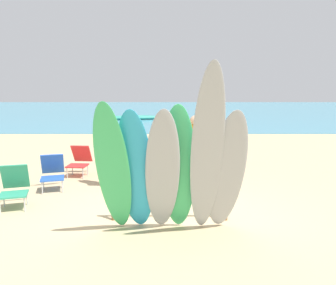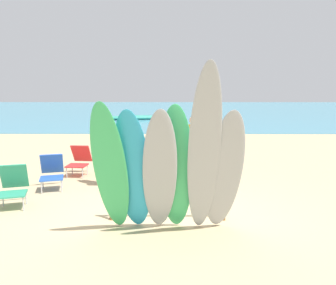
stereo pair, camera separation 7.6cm
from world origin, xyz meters
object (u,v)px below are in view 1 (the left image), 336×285
beachgoer_near_rack (193,145)px  beachgoer_by_water (167,142)px  surfboard_green_0 (112,171)px  surfboard_grey_2 (161,174)px  surfboard_grey_4 (205,156)px  surfboard_grey_5 (225,174)px  surfboard_teal_1 (134,173)px  surfboard_rack (168,196)px  beachgoer_photographing (106,151)px  beach_chair_red (13,185)px  surfboard_green_3 (177,170)px  beach_chair_striped (78,159)px  beach_chair_blue (51,171)px  distant_boat (131,118)px

beachgoer_near_rack → beachgoer_by_water: beachgoer_near_rack is taller
surfboard_green_0 → surfboard_grey_2: bearing=6.3°
surfboard_grey_4 → surfboard_grey_5: (0.33, 0.18, -0.31)m
surfboard_teal_1 → surfboard_grey_5: surfboard_grey_5 is taller
surfboard_rack → surfboard_grey_4: size_ratio=0.73×
beachgoer_photographing → beach_chair_red: 2.10m
surfboard_grey_2 → beach_chair_red: 3.27m
surfboard_green_3 → beach_chair_striped: size_ratio=2.76×
surfboard_grey_2 → surfboard_grey_4: surfboard_grey_4 is taller
beachgoer_near_rack → beach_chair_red: size_ratio=2.03×
surfboard_green_0 → surfboard_green_3: size_ratio=1.05×
surfboard_grey_5 → beachgoer_photographing: surfboard_grey_5 is taller
surfboard_grey_4 → beachgoer_photographing: bearing=124.7°
beach_chair_blue → distant_boat: bearing=73.5°
beachgoer_photographing → surfboard_grey_2: bearing=-42.8°
surfboard_grey_2 → beach_chair_striped: 4.43m
beachgoer_by_water → distant_boat: size_ratio=0.34×
beach_chair_red → beachgoer_photographing: bearing=22.8°
beachgoer_photographing → beachgoer_near_rack: beachgoer_near_rack is taller
surfboard_rack → surfboard_grey_5: size_ratio=0.95×
surfboard_rack → beachgoer_photographing: size_ratio=1.40×
beach_chair_red → surfboard_grey_4: bearing=-39.8°
surfboard_grey_2 → beachgoer_photographing: 2.98m
surfboard_rack → distant_boat: (-2.68, 18.80, -0.28)m
surfboard_teal_1 → surfboard_grey_2: (0.41, -0.07, 0.01)m
surfboard_green_0 → beachgoer_photographing: bearing=107.3°
surfboard_green_0 → surfboard_grey_5: bearing=6.0°
surfboard_grey_5 → beach_chair_striped: surfboard_grey_5 is taller
surfboard_grey_2 → beach_chair_blue: size_ratio=2.62×
surfboard_teal_1 → surfboard_grey_2: 0.42m
beachgoer_photographing → distant_boat: beachgoer_photographing is taller
surfboard_green_3 → beach_chair_blue: 3.75m
surfboard_rack → beach_chair_striped: 3.88m
surfboard_green_3 → beach_chair_red: bearing=161.5°
surfboard_grey_4 → beach_chair_striped: 4.97m
beach_chair_striped → surfboard_teal_1: bearing=-58.3°
surfboard_grey_5 → beach_chair_striped: bearing=126.9°
beachgoer_by_water → distant_boat: bearing=-15.2°
surfboard_green_3 → beachgoer_by_water: size_ratio=1.40×
beach_chair_red → distant_boat: beach_chair_red is taller
surfboard_teal_1 → distant_boat: size_ratio=0.47×
beachgoer_photographing → surfboard_teal_1: bearing=-49.9°
surfboard_green_3 → beachgoer_by_water: (-0.15, 3.67, -0.15)m
surfboard_grey_4 → beachgoer_photographing: 3.48m
surfboard_grey_4 → beach_chair_red: 3.97m
beachgoer_photographing → beachgoer_by_water: size_ratio=0.96×
surfboard_grey_2 → distant_boat: surfboard_grey_2 is taller
surfboard_grey_4 → beachgoer_near_rack: size_ratio=1.73×
surfboard_rack → surfboard_grey_5: 1.23m
surfboard_green_0 → surfboard_green_3: surfboard_green_0 is taller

